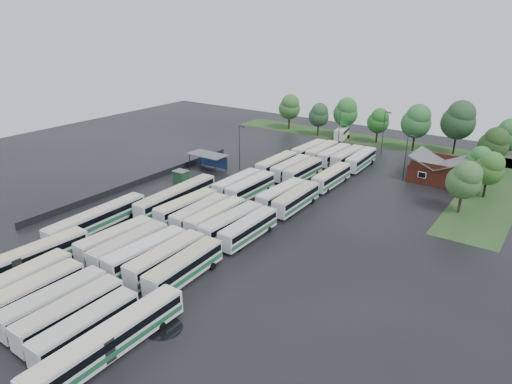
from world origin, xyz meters
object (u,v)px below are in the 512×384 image
Objects in this scene: brick_building at (438,172)px; artic_bus_east at (109,341)px; minibus at (342,133)px; artic_bus_west_a at (20,262)px.

artic_bus_east is (-11.95, -69.03, -0.08)m from brick_building.
artic_bus_east is 2.48× the size of minibus.
minibus is (-17.58, 87.79, -0.17)m from artic_bus_east.
minibus is at bearing 90.45° from artic_bus_west_a.
artic_bus_west_a is 21.34m from artic_bus_east.
brick_building reaches higher than minibus.
brick_building is at bearing 66.24° from artic_bus_west_a.
artic_bus_east is at bearing -89.89° from minibus.
brick_building is 1.44× the size of minibus.
artic_bus_east reaches higher than minibus.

